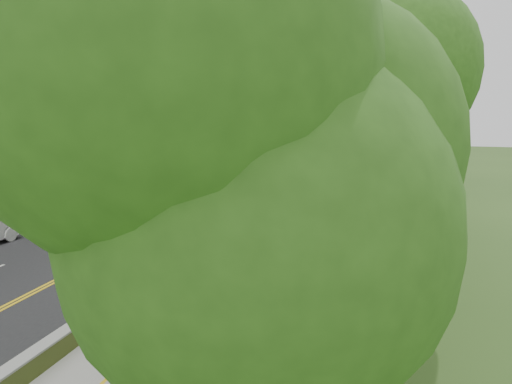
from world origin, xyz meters
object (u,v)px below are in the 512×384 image
(painter_0, at_px, (266,202))
(person_far, at_px, (344,165))
(signpost, at_px, (194,225))
(streetlight, at_px, (150,134))
(concrete_block, at_px, (278,229))
(construction_barrel, at_px, (325,177))
(car_2, at_px, (71,205))

(painter_0, distance_m, person_far, 20.89)
(person_far, bearing_deg, signpost, 93.76)
(painter_0, relative_size, person_far, 0.96)
(streetlight, distance_m, person_far, 20.48)
(concrete_block, bearing_deg, construction_barrel, 90.60)
(concrete_block, bearing_deg, painter_0, 113.03)
(car_2, bearing_deg, person_far, 61.59)
(streetlight, relative_size, signpost, 2.58)
(painter_0, bearing_deg, person_far, 14.78)
(painter_0, xyz_separation_m, person_far, (2.75, 20.70, 0.04))
(painter_0, bearing_deg, car_2, 130.65)
(concrete_block, relative_size, painter_0, 0.63)
(signpost, xyz_separation_m, concrete_block, (2.15, 6.02, -1.53))
(streetlight, relative_size, painter_0, 4.41)
(person_far, bearing_deg, concrete_block, 97.28)
(construction_barrel, xyz_separation_m, painter_0, (-1.55, -15.04, 0.50))
(signpost, relative_size, concrete_block, 2.71)
(concrete_block, xyz_separation_m, car_2, (-13.33, 0.29, 0.43))
(car_2, bearing_deg, signpost, -27.51)
(painter_0, height_order, person_far, person_far)
(signpost, relative_size, person_far, 1.64)
(signpost, bearing_deg, person_far, 84.17)
(construction_barrel, height_order, painter_0, painter_0)
(car_2, xyz_separation_m, painter_0, (11.58, 3.83, 0.09))
(painter_0, bearing_deg, construction_barrel, 16.47)
(construction_barrel, relative_size, concrete_block, 0.72)
(signpost, height_order, car_2, signpost)
(signpost, distance_m, concrete_block, 6.57)
(signpost, bearing_deg, construction_barrel, 85.57)
(streetlight, distance_m, concrete_block, 18.04)
(concrete_block, distance_m, person_far, 24.85)
(streetlight, relative_size, concrete_block, 6.99)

